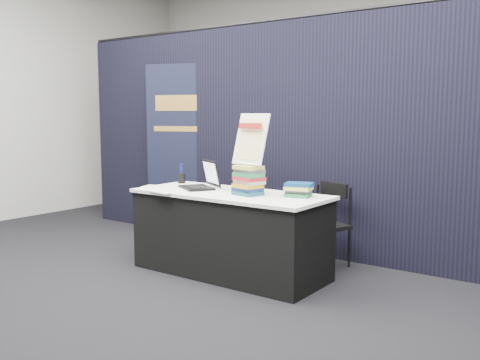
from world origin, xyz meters
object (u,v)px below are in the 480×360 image
object	(u,v)px
display_table	(230,233)
info_sign	(251,140)
book_stack_tall	(249,180)
stacking_chair	(327,221)
laptop	(200,182)
pullup_banner	(179,160)
book_stack_short	(299,190)

from	to	relation	value
display_table	info_sign	world-z (taller)	info_sign
book_stack_tall	stacking_chair	bearing A→B (deg)	61.36
laptop	book_stack_tall	size ratio (longest dim) A/B	1.59
laptop	stacking_chair	world-z (taller)	laptop
book_stack_tall	pullup_banner	xyz separation A→B (m)	(-1.72, 0.97, 0.03)
laptop	stacking_chair	distance (m)	1.26
book_stack_short	info_sign	bearing A→B (deg)	-161.55
laptop	book_stack_short	world-z (taller)	laptop
info_sign	laptop	bearing A→B (deg)	-174.90
laptop	info_sign	world-z (taller)	info_sign
book_stack_short	pullup_banner	size ratio (longest dim) A/B	0.12
stacking_chair	pullup_banner	bearing A→B (deg)	-166.37
laptop	pullup_banner	distance (m)	1.43
laptop	book_stack_tall	xyz separation A→B (m)	(0.62, -0.07, 0.07)
book_stack_tall	laptop	bearing A→B (deg)	173.78
laptop	book_stack_short	xyz separation A→B (m)	(1.02, 0.10, -0.00)
book_stack_short	info_sign	xyz separation A→B (m)	(-0.40, -0.13, 0.42)
book_stack_short	stacking_chair	size ratio (longest dim) A/B	0.32
laptop	pullup_banner	bearing A→B (deg)	170.50
stacking_chair	display_table	bearing A→B (deg)	-111.21
info_sign	pullup_banner	xyz separation A→B (m)	(-1.72, 0.94, -0.33)
info_sign	pullup_banner	size ratio (longest dim) A/B	0.23
book_stack_short	pullup_banner	bearing A→B (deg)	159.17
display_table	laptop	bearing A→B (deg)	173.82
laptop	stacking_chair	size ratio (longest dim) A/B	0.55
laptop	pullup_banner	world-z (taller)	pullup_banner
display_table	laptop	xyz separation A→B (m)	(-0.39, 0.04, 0.44)
book_stack_tall	book_stack_short	bearing A→B (deg)	22.27
book_stack_tall	info_sign	xyz separation A→B (m)	(0.00, 0.03, 0.35)
book_stack_short	pullup_banner	distance (m)	2.27
book_stack_tall	display_table	bearing A→B (deg)	173.72
pullup_banner	stacking_chair	distance (m)	2.18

